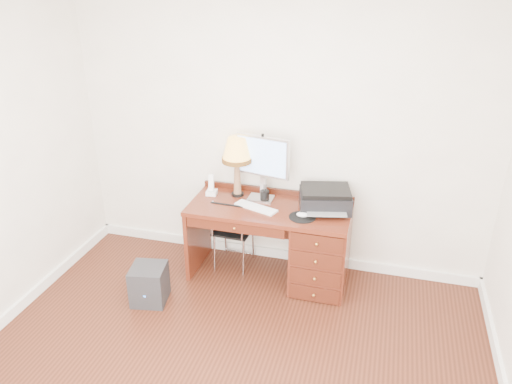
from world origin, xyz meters
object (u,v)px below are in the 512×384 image
(printer, at_px, (325,199))
(equipment_box, at_px, (149,284))
(desk, at_px, (303,243))
(leg_lamp, at_px, (237,154))
(chair, at_px, (232,227))
(monitor, at_px, (262,160))
(phone, at_px, (212,189))

(printer, distance_m, equipment_box, 1.77)
(equipment_box, bearing_deg, desk, 18.20)
(leg_lamp, distance_m, chair, 0.73)
(leg_lamp, bearing_deg, monitor, 1.74)
(leg_lamp, bearing_deg, chair, -101.36)
(monitor, distance_m, phone, 0.59)
(chair, bearing_deg, desk, -0.85)
(desk, height_order, equipment_box, desk)
(desk, relative_size, equipment_box, 4.27)
(desk, xyz_separation_m, leg_lamp, (-0.69, 0.16, 0.77))
(equipment_box, bearing_deg, phone, 57.08)
(monitor, distance_m, chair, 0.74)
(desk, xyz_separation_m, phone, (-0.93, 0.11, 0.40))
(printer, distance_m, chair, 0.97)
(desk, distance_m, leg_lamp, 1.04)
(printer, height_order, phone, phone)
(desk, bearing_deg, equipment_box, -151.51)
(printer, xyz_separation_m, leg_lamp, (-0.86, 0.07, 0.33))
(printer, bearing_deg, phone, 166.07)
(monitor, relative_size, equipment_box, 1.76)
(phone, relative_size, equipment_box, 0.59)
(chair, height_order, equipment_box, chair)
(printer, bearing_deg, monitor, 159.84)
(printer, height_order, leg_lamp, leg_lamp)
(monitor, relative_size, chair, 0.82)
(desk, height_order, leg_lamp, leg_lamp)
(printer, xyz_separation_m, phone, (-1.11, 0.01, -0.04))
(desk, bearing_deg, leg_lamp, 166.64)
(monitor, distance_m, equipment_box, 1.53)
(printer, relative_size, equipment_box, 1.50)
(phone, bearing_deg, printer, -7.13)
(desk, distance_m, chair, 0.71)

